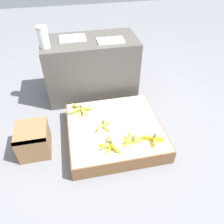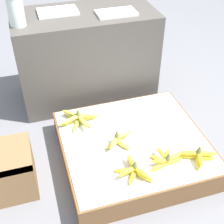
{
  "view_description": "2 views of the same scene",
  "coord_description": "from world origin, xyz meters",
  "px_view_note": "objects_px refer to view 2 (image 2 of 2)",
  "views": [
    {
      "loc": [
        -0.35,
        -1.53,
        1.72
      ],
      "look_at": [
        -0.0,
        0.14,
        0.22
      ],
      "focal_mm": 35.0,
      "sensor_mm": 36.0,
      "label": 1
    },
    {
      "loc": [
        -0.57,
        -1.39,
        1.59
      ],
      "look_at": [
        -0.13,
        0.08,
        0.36
      ],
      "focal_mm": 50.0,
      "sensor_mm": 36.0,
      "label": 2
    }
  ],
  "objects_px": {
    "banana_bunch_front_right": "(198,156)",
    "glass_jar": "(15,10)",
    "banana_bunch_front_midright": "(166,159)",
    "banana_bunch_middle_midleft": "(118,140)",
    "banana_bunch_back_left": "(78,119)",
    "foam_tray_white": "(116,13)",
    "wooden_crate": "(10,170)",
    "banana_bunch_front_midleft": "(133,170)"
  },
  "relations": [
    {
      "from": "banana_bunch_front_right",
      "to": "banana_bunch_front_midleft",
      "type": "bearing_deg",
      "value": 178.11
    },
    {
      "from": "wooden_crate",
      "to": "glass_jar",
      "type": "bearing_deg",
      "value": 74.4
    },
    {
      "from": "banana_bunch_front_midright",
      "to": "banana_bunch_front_right",
      "type": "xyz_separation_m",
      "value": [
        0.2,
        -0.04,
        0.0
      ]
    },
    {
      "from": "banana_bunch_front_midright",
      "to": "banana_bunch_middle_midleft",
      "type": "xyz_separation_m",
      "value": [
        -0.22,
        0.24,
        0.0
      ]
    },
    {
      "from": "foam_tray_white",
      "to": "glass_jar",
      "type": "bearing_deg",
      "value": -179.32
    },
    {
      "from": "banana_bunch_front_midleft",
      "to": "banana_bunch_front_right",
      "type": "distance_m",
      "value": 0.41
    },
    {
      "from": "wooden_crate",
      "to": "banana_bunch_middle_midleft",
      "type": "height_order",
      "value": "wooden_crate"
    },
    {
      "from": "glass_jar",
      "to": "foam_tray_white",
      "type": "xyz_separation_m",
      "value": [
        0.7,
        0.01,
        -0.1
      ]
    },
    {
      "from": "banana_bunch_front_right",
      "to": "glass_jar",
      "type": "height_order",
      "value": "glass_jar"
    },
    {
      "from": "glass_jar",
      "to": "banana_bunch_front_midleft",
      "type": "bearing_deg",
      "value": -64.0
    },
    {
      "from": "banana_bunch_front_midleft",
      "to": "foam_tray_white",
      "type": "xyz_separation_m",
      "value": [
        0.21,
        1.01,
        0.54
      ]
    },
    {
      "from": "banana_bunch_front_midright",
      "to": "foam_tray_white",
      "type": "relative_size",
      "value": 0.81
    },
    {
      "from": "foam_tray_white",
      "to": "wooden_crate",
      "type": "bearing_deg",
      "value": -140.26
    },
    {
      "from": "foam_tray_white",
      "to": "banana_bunch_middle_midleft",
      "type": "bearing_deg",
      "value": -106.16
    },
    {
      "from": "foam_tray_white",
      "to": "banana_bunch_front_midleft",
      "type": "bearing_deg",
      "value": -101.74
    },
    {
      "from": "banana_bunch_front_midright",
      "to": "glass_jar",
      "type": "xyz_separation_m",
      "value": [
        -0.71,
        0.98,
        0.64
      ]
    },
    {
      "from": "glass_jar",
      "to": "banana_bunch_front_right",
      "type": "bearing_deg",
      "value": -48.44
    },
    {
      "from": "banana_bunch_front_right",
      "to": "foam_tray_white",
      "type": "xyz_separation_m",
      "value": [
        -0.2,
        1.02,
        0.54
      ]
    },
    {
      "from": "banana_bunch_back_left",
      "to": "glass_jar",
      "type": "height_order",
      "value": "glass_jar"
    },
    {
      "from": "banana_bunch_front_midleft",
      "to": "banana_bunch_front_midright",
      "type": "relative_size",
      "value": 0.96
    },
    {
      "from": "banana_bunch_front_midleft",
      "to": "foam_tray_white",
      "type": "bearing_deg",
      "value": 78.26
    },
    {
      "from": "glass_jar",
      "to": "foam_tray_white",
      "type": "distance_m",
      "value": 0.71
    },
    {
      "from": "banana_bunch_middle_midleft",
      "to": "banana_bunch_back_left",
      "type": "xyz_separation_m",
      "value": [
        -0.2,
        0.29,
        -0.0
      ]
    },
    {
      "from": "banana_bunch_front_midright",
      "to": "glass_jar",
      "type": "height_order",
      "value": "glass_jar"
    },
    {
      "from": "banana_bunch_back_left",
      "to": "banana_bunch_middle_midleft",
      "type": "bearing_deg",
      "value": -54.47
    },
    {
      "from": "foam_tray_white",
      "to": "banana_bunch_front_midright",
      "type": "bearing_deg",
      "value": -89.63
    },
    {
      "from": "banana_bunch_front_right",
      "to": "banana_bunch_middle_midleft",
      "type": "distance_m",
      "value": 0.5
    },
    {
      "from": "banana_bunch_front_right",
      "to": "banana_bunch_back_left",
      "type": "xyz_separation_m",
      "value": [
        -0.62,
        0.57,
        -0.0
      ]
    },
    {
      "from": "wooden_crate",
      "to": "banana_bunch_front_midleft",
      "type": "xyz_separation_m",
      "value": [
        0.7,
        -0.26,
        0.05
      ]
    },
    {
      "from": "wooden_crate",
      "to": "banana_bunch_front_right",
      "type": "height_order",
      "value": "wooden_crate"
    },
    {
      "from": "banana_bunch_middle_midleft",
      "to": "banana_bunch_back_left",
      "type": "height_order",
      "value": "banana_bunch_middle_midleft"
    },
    {
      "from": "banana_bunch_front_midright",
      "to": "banana_bunch_front_right",
      "type": "distance_m",
      "value": 0.2
    },
    {
      "from": "banana_bunch_front_midleft",
      "to": "banana_bunch_front_midright",
      "type": "height_order",
      "value": "banana_bunch_front_midleft"
    },
    {
      "from": "banana_bunch_front_midleft",
      "to": "banana_bunch_front_right",
      "type": "height_order",
      "value": "banana_bunch_front_right"
    },
    {
      "from": "banana_bunch_front_midleft",
      "to": "glass_jar",
      "type": "distance_m",
      "value": 1.29
    },
    {
      "from": "wooden_crate",
      "to": "banana_bunch_front_midright",
      "type": "xyz_separation_m",
      "value": [
        0.91,
        -0.23,
        0.05
      ]
    },
    {
      "from": "banana_bunch_front_midright",
      "to": "foam_tray_white",
      "type": "xyz_separation_m",
      "value": [
        -0.01,
        0.99,
        0.54
      ]
    },
    {
      "from": "wooden_crate",
      "to": "banana_bunch_back_left",
      "type": "distance_m",
      "value": 0.57
    },
    {
      "from": "banana_bunch_front_midright",
      "to": "glass_jar",
      "type": "relative_size",
      "value": 1.08
    },
    {
      "from": "banana_bunch_front_midleft",
      "to": "foam_tray_white",
      "type": "height_order",
      "value": "foam_tray_white"
    },
    {
      "from": "wooden_crate",
      "to": "banana_bunch_front_midleft",
      "type": "bearing_deg",
      "value": -20.19
    },
    {
      "from": "banana_bunch_front_right",
      "to": "glass_jar",
      "type": "relative_size",
      "value": 1.05
    }
  ]
}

